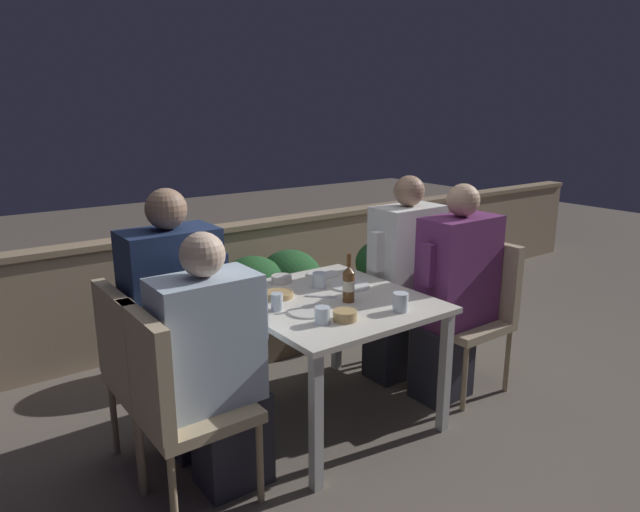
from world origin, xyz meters
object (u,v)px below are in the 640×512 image
object	(u,v)px
chair_left_far	(141,363)
person_purple_stripe	(454,293)
potted_plant	(380,276)
person_blue_shirt	(216,367)
chair_right_near	(475,302)
chair_right_far	(424,288)
person_navy_jumper	(180,327)
person_white_polo	(402,278)
chair_left_near	(171,393)
beer_bottle	(349,284)

from	to	relation	value
chair_left_far	person_purple_stripe	size ratio (longest dim) A/B	0.71
potted_plant	person_purple_stripe	bearing A→B (deg)	-108.28
potted_plant	person_blue_shirt	bearing A→B (deg)	-151.68
chair_right_near	chair_right_far	distance (m)	0.38
person_navy_jumper	person_white_polo	distance (m)	1.50
person_purple_stripe	chair_left_near	bearing A→B (deg)	179.92
person_purple_stripe	person_white_polo	xyz separation A→B (m)	(-0.05, 0.38, 0.01)
chair_right_near	person_white_polo	bearing A→B (deg)	124.57
chair_left_far	person_white_polo	distance (m)	1.70
person_white_polo	beer_bottle	size ratio (longest dim) A/B	4.98
beer_bottle	potted_plant	distance (m)	1.44
person_blue_shirt	chair_left_far	xyz separation A→B (m)	(-0.21, 0.36, -0.06)
person_purple_stripe	potted_plant	world-z (taller)	person_purple_stripe
chair_left_near	person_white_polo	bearing A→B (deg)	12.44
person_navy_jumper	person_purple_stripe	distance (m)	1.59
chair_left_near	chair_right_far	distance (m)	1.94
chair_right_near	chair_right_far	size ratio (longest dim) A/B	1.00
chair_left_far	potted_plant	bearing A→B (deg)	17.34
beer_bottle	potted_plant	xyz separation A→B (m)	(1.05, 0.91, -0.37)
chair_left_near	person_navy_jumper	world-z (taller)	person_navy_jumper
person_purple_stripe	chair_right_near	bearing A→B (deg)	0.00
person_purple_stripe	beer_bottle	xyz separation A→B (m)	(-0.72, 0.10, 0.17)
person_purple_stripe	beer_bottle	distance (m)	0.74
chair_right_near	person_white_polo	world-z (taller)	person_white_polo
chair_left_near	chair_left_far	distance (m)	0.36
person_blue_shirt	potted_plant	distance (m)	2.14
chair_left_far	chair_right_near	xyz separation A→B (m)	(1.96, -0.36, 0.00)
person_white_polo	beer_bottle	bearing A→B (deg)	-157.53
beer_bottle	potted_plant	world-z (taller)	beer_bottle
chair_left_near	person_navy_jumper	xyz separation A→B (m)	(0.20, 0.36, 0.13)
chair_right_far	person_purple_stripe	bearing A→B (deg)	-111.92
person_navy_jumper	potted_plant	distance (m)	2.01
chair_right_far	beer_bottle	distance (m)	0.95
person_white_polo	person_purple_stripe	bearing A→B (deg)	-81.88
chair_right_far	potted_plant	world-z (taller)	chair_right_far
potted_plant	chair_left_far	bearing A→B (deg)	-162.66
beer_bottle	chair_left_near	bearing A→B (deg)	-174.48
person_blue_shirt	chair_right_near	world-z (taller)	person_blue_shirt
person_purple_stripe	chair_right_far	world-z (taller)	person_purple_stripe
potted_plant	person_navy_jumper	bearing A→B (deg)	-160.92
person_white_polo	chair_left_far	bearing A→B (deg)	-179.51
person_blue_shirt	chair_left_far	world-z (taller)	person_blue_shirt
person_white_polo	beer_bottle	world-z (taller)	person_white_polo
chair_right_far	beer_bottle	bearing A→B (deg)	-162.47
person_white_polo	person_navy_jumper	bearing A→B (deg)	-179.44
chair_left_near	beer_bottle	world-z (taller)	beer_bottle
person_navy_jumper	person_white_polo	xyz separation A→B (m)	(1.50, 0.01, -0.03)
person_blue_shirt	chair_right_near	size ratio (longest dim) A/B	1.32
person_white_polo	potted_plant	size ratio (longest dim) A/B	1.81
chair_left_near	person_white_polo	size ratio (longest dim) A/B	0.71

